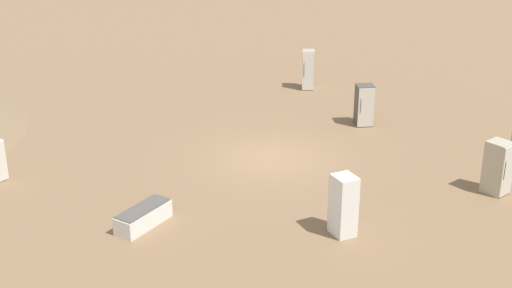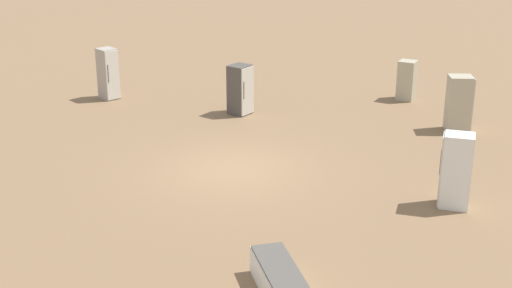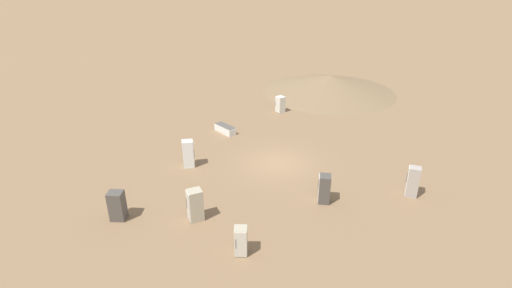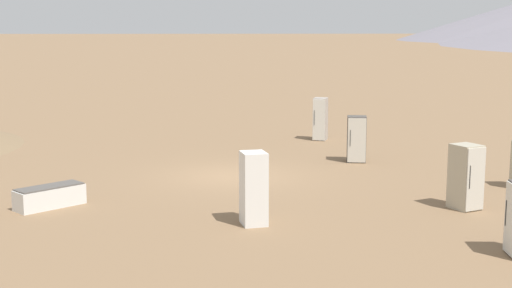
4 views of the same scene
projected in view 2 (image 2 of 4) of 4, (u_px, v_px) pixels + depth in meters
ground_plane at (235, 170)px, 19.85m from camera, size 1000.00×1000.00×0.00m
discarded_fridge_0 at (240, 90)px, 24.47m from camera, size 0.79×0.78×1.71m
discarded_fridge_3 at (279, 280)px, 13.71m from camera, size 1.90×1.78×0.61m
discarded_fridge_4 at (456, 171)px, 17.26m from camera, size 0.72×0.84×1.87m
discarded_fridge_5 at (108, 74)px, 26.21m from camera, size 0.76×0.83×1.88m
discarded_fridge_6 at (459, 103)px, 22.75m from camera, size 0.90×0.96×1.80m
discarded_fridge_7 at (407, 80)px, 26.15m from camera, size 0.64×0.62×1.46m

